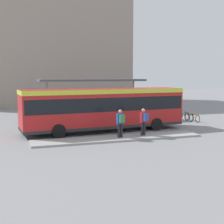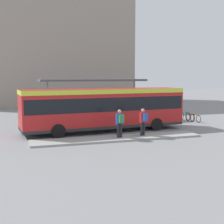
# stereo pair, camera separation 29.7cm
# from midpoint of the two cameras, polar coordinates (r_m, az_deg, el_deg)

# --- Properties ---
(ground_plane) EXTENTS (120.00, 120.00, 0.00)m
(ground_plane) POSITION_cam_midpoint_polar(r_m,az_deg,el_deg) (22.78, -1.79, -3.52)
(ground_plane) COLOR gray
(curb_island) EXTENTS (10.96, 1.80, 0.12)m
(curb_island) POSITION_cam_midpoint_polar(r_m,az_deg,el_deg) (19.91, 0.77, -4.83)
(curb_island) COLOR #9E9E99
(curb_island) RESTS_ON ground_plane
(city_bus) EXTENTS (12.00, 3.49, 3.08)m
(city_bus) POSITION_cam_midpoint_polar(r_m,az_deg,el_deg) (22.53, -1.78, 1.01)
(city_bus) COLOR red
(city_bus) RESTS_ON ground_plane
(pedestrian_waiting) EXTENTS (0.51, 0.55, 1.78)m
(pedestrian_waiting) POSITION_cam_midpoint_polar(r_m,az_deg,el_deg) (20.46, 5.41, -1.48)
(pedestrian_waiting) COLOR #232328
(pedestrian_waiting) RESTS_ON curb_island
(pedestrian_companion) EXTENTS (0.47, 0.51, 1.78)m
(pedestrian_companion) POSITION_cam_midpoint_polar(r_m,az_deg,el_deg) (19.70, 1.14, -1.76)
(pedestrian_companion) COLOR #232328
(pedestrian_companion) RESTS_ON curb_island
(bicycle_orange) EXTENTS (0.48, 1.57, 0.68)m
(bicycle_orange) POSITION_cam_midpoint_polar(r_m,az_deg,el_deg) (28.20, 14.56, -1.06)
(bicycle_orange) COLOR black
(bicycle_orange) RESTS_ON ground_plane
(bicycle_red) EXTENTS (0.48, 1.62, 0.70)m
(bicycle_red) POSITION_cam_midpoint_polar(r_m,az_deg,el_deg) (28.70, 13.62, -0.88)
(bicycle_red) COLOR black
(bicycle_red) RESTS_ON ground_plane
(bicycle_green) EXTENTS (0.48, 1.77, 0.76)m
(bicycle_green) POSITION_cam_midpoint_polar(r_m,az_deg,el_deg) (29.21, 12.66, -0.67)
(bicycle_green) COLOR black
(bicycle_green) RESTS_ON ground_plane
(station_shelter) EXTENTS (9.49, 2.78, 3.72)m
(station_shelter) POSITION_cam_midpoint_polar(r_m,az_deg,el_deg) (28.20, -4.00, 5.70)
(station_shelter) COLOR #4C515B
(station_shelter) RESTS_ON ground_plane
(potted_planter_near_shelter) EXTENTS (0.72, 0.72, 1.16)m
(potted_planter_near_shelter) POSITION_cam_midpoint_polar(r_m,az_deg,el_deg) (26.16, -4.63, -0.86)
(potted_planter_near_shelter) COLOR slate
(potted_planter_near_shelter) RESTS_ON ground_plane
(station_building) EXTENTS (21.76, 15.51, 17.68)m
(station_building) POSITION_cam_midpoint_polar(r_m,az_deg,el_deg) (48.31, -12.29, 12.22)
(station_building) COLOR gray
(station_building) RESTS_ON ground_plane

